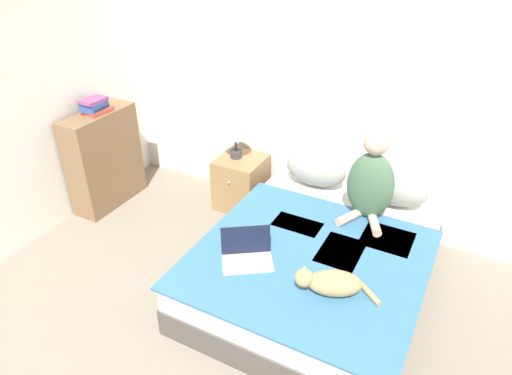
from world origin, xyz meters
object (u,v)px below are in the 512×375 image
at_px(bed, 316,265).
at_px(book_stack_top, 95,106).
at_px(nightstand, 241,182).
at_px(person_sitting, 371,182).
at_px(cat_tabby, 330,282).
at_px(pillow_far, 394,188).
at_px(laptop_open, 247,255).
at_px(bookshelf, 105,159).
at_px(table_lamp, 235,127).
at_px(pillow_near, 316,170).

xyz_separation_m(bed, book_stack_top, (-2.30, 0.20, 0.82)).
relative_size(nightstand, book_stack_top, 1.99).
xyz_separation_m(bed, person_sitting, (0.21, 0.51, 0.54)).
height_order(bed, cat_tabby, cat_tabby).
xyz_separation_m(pillow_far, laptop_open, (-0.73, -1.23, -0.10)).
height_order(person_sitting, bookshelf, person_sitting).
relative_size(person_sitting, cat_tabby, 1.38).
bearing_deg(nightstand, cat_tabby, -42.07).
bearing_deg(laptop_open, person_sitting, 23.58).
bearing_deg(pillow_far, book_stack_top, -167.03).
height_order(cat_tabby, table_lamp, table_lamp).
distance_m(bed, person_sitting, 0.77).
bearing_deg(bed, pillow_near, 113.42).
xyz_separation_m(bed, cat_tabby, (0.25, -0.46, 0.31)).
height_order(pillow_far, cat_tabby, pillow_far).
distance_m(pillow_far, book_stack_top, 2.76).
xyz_separation_m(table_lamp, bookshelf, (-1.16, -0.56, -0.36)).
bearing_deg(book_stack_top, person_sitting, 7.08).
relative_size(table_lamp, book_stack_top, 1.67).
relative_size(cat_tabby, book_stack_top, 2.06).
height_order(nightstand, bookshelf, bookshelf).
relative_size(bed, laptop_open, 4.49).
height_order(cat_tabby, nightstand, cat_tabby).
relative_size(bed, pillow_near, 3.53).
relative_size(pillow_far, person_sitting, 0.73).
bearing_deg(laptop_open, bookshelf, 127.96).
height_order(person_sitting, laptop_open, person_sitting).
bearing_deg(pillow_near, cat_tabby, -64.62).
bearing_deg(bed, book_stack_top, 175.07).
height_order(pillow_near, person_sitting, person_sitting).
height_order(pillow_near, table_lamp, table_lamp).
distance_m(pillow_near, bookshelf, 2.05).
distance_m(bed, table_lamp, 1.51).
bearing_deg(nightstand, person_sitting, -10.52).
bearing_deg(bed, person_sitting, 67.63).
relative_size(pillow_near, laptop_open, 1.27).
relative_size(person_sitting, nightstand, 1.43).
distance_m(laptop_open, nightstand, 1.39).
bearing_deg(bookshelf, book_stack_top, 74.13).
xyz_separation_m(bed, pillow_near, (-0.35, 0.81, 0.36)).
relative_size(nightstand, table_lamp, 1.19).
relative_size(pillow_near, bookshelf, 0.57).
bearing_deg(cat_tabby, bed, -83.17).
xyz_separation_m(cat_tabby, nightstand, (-1.34, 1.21, -0.25)).
height_order(pillow_near, bookshelf, bookshelf).
distance_m(nightstand, bookshelf, 1.35).
bearing_deg(cat_tabby, nightstand, -63.91).
distance_m(nightstand, book_stack_top, 1.53).
distance_m(pillow_near, laptop_open, 1.23).
bearing_deg(book_stack_top, cat_tabby, -14.47).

